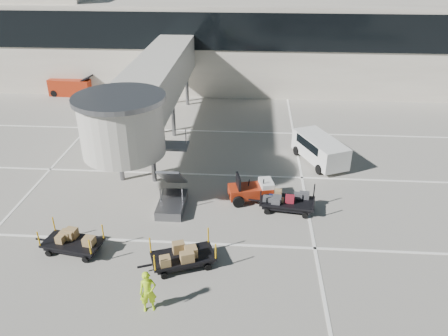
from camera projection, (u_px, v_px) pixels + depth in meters
The scene contains 11 objects.
ground at pixel (184, 271), 19.38m from camera, with size 140.00×140.00×0.00m, color #B6B0A3.
lane_markings at pixel (196, 172), 27.67m from camera, with size 40.00×30.00×0.02m.
terminal at pixel (223, 40), 43.98m from camera, with size 64.00×12.11×15.20m.
jet_bridge at pixel (149, 91), 28.49m from camera, with size 5.70×20.40×6.03m.
baggage_tug at pixel (252, 191), 24.45m from camera, with size 2.63×2.01×1.60m.
suitcase_cart at pixel (288, 202), 23.52m from camera, with size 3.62×1.79×1.39m.
box_cart_near at pixel (183, 256), 19.44m from camera, with size 3.48×2.29×1.35m.
box_cart_far at pixel (73, 242), 20.40m from camera, with size 3.40×1.78×1.30m.
ground_worker at pixel (148, 292), 16.93m from camera, with size 0.67×0.44×1.83m, color #A8DA16.
minivan at pixel (319, 147), 28.54m from camera, with size 3.42×4.73×1.67m.
belt_loader at pixel (72, 87), 41.12m from camera, with size 4.31×1.91×2.04m.
Camera 1 is at (2.84, -14.90, 13.02)m, focal length 35.00 mm.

